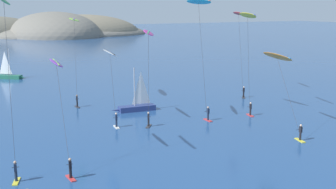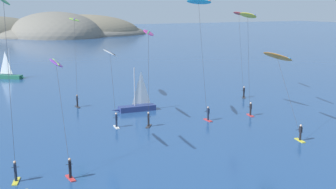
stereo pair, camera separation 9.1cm
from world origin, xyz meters
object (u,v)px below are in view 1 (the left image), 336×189
(kitesurfer_orange, at_px, (279,62))
(kitesurfer_lime, at_px, (74,26))
(kitesurfer_magenta, at_px, (148,41))
(sailboat_far, at_px, (10,75))
(kitesurfer_yellow, at_px, (248,24))
(kitesurfer_red, at_px, (239,22))
(kitesurfer_cyan, at_px, (199,12))
(kitesurfer_purple, at_px, (58,74))
(kitesurfer_white, at_px, (110,58))
(sailboat_near, at_px, (135,106))
(kitesurfer_green, at_px, (5,20))

(kitesurfer_orange, distance_m, kitesurfer_lime, 28.49)
(kitesurfer_magenta, xyz_separation_m, kitesurfer_lime, (-4.28, 14.64, 1.20))
(sailboat_far, bearing_deg, kitesurfer_yellow, -61.37)
(kitesurfer_red, distance_m, kitesurfer_lime, 24.51)
(kitesurfer_yellow, relative_size, kitesurfer_cyan, 0.89)
(kitesurfer_red, bearing_deg, sailboat_far, 133.07)
(kitesurfer_purple, height_order, kitesurfer_white, kitesurfer_purple)
(sailboat_near, relative_size, kitesurfer_orange, 0.69)
(kitesurfer_purple, xyz_separation_m, kitesurfer_lime, (7.86, 21.78, 3.11))
(kitesurfer_lime, xyz_separation_m, kitesurfer_cyan, (10.73, -15.11, 1.97))
(kitesurfer_purple, distance_m, kitesurfer_magenta, 14.21)
(kitesurfer_magenta, relative_size, kitesurfer_lime, 0.91)
(kitesurfer_magenta, bearing_deg, kitesurfer_yellow, -6.63)
(kitesurfer_red, bearing_deg, sailboat_near, -170.77)
(kitesurfer_yellow, bearing_deg, kitesurfer_green, -166.19)
(kitesurfer_white, bearing_deg, kitesurfer_green, -139.19)
(kitesurfer_magenta, bearing_deg, kitesurfer_purple, -149.54)
(sailboat_near, xyz_separation_m, kitesurfer_cyan, (5.80, -6.14, 12.06))
(sailboat_far, bearing_deg, kitesurfer_green, -97.64)
(kitesurfer_magenta, distance_m, kitesurfer_white, 4.80)
(kitesurfer_red, relative_size, kitesurfer_lime, 1.07)
(kitesurfer_purple, height_order, kitesurfer_magenta, kitesurfer_magenta)
(kitesurfer_green, relative_size, kitesurfer_cyan, 0.99)
(kitesurfer_orange, relative_size, kitesurfer_purple, 0.97)
(kitesurfer_green, bearing_deg, kitesurfer_yellow, 13.81)
(kitesurfer_green, height_order, kitesurfer_cyan, kitesurfer_cyan)
(kitesurfer_orange, height_order, kitesurfer_lime, kitesurfer_lime)
(sailboat_far, xyz_separation_m, kitesurfer_purple, (-2.40, -47.14, 6.98))
(sailboat_near, relative_size, kitesurfer_yellow, 0.47)
(kitesurfer_yellow, bearing_deg, kitesurfer_red, 57.30)
(kitesurfer_green, relative_size, kitesurfer_orange, 1.64)
(kitesurfer_green, bearing_deg, kitesurfer_purple, 20.49)
(kitesurfer_orange, bearing_deg, sailboat_far, 113.17)
(sailboat_near, relative_size, kitesurfer_green, 0.42)
(kitesurfer_orange, distance_m, kitesurfer_white, 18.71)
(kitesurfer_white, bearing_deg, kitesurfer_purple, -132.09)
(sailboat_near, xyz_separation_m, kitesurfer_lime, (-4.93, 8.97, 10.09))
(kitesurfer_magenta, bearing_deg, sailboat_far, 103.67)
(sailboat_near, xyz_separation_m, kitesurfer_red, (18.85, 3.06, 10.40))
(kitesurfer_magenta, height_order, kitesurfer_red, kitesurfer_red)
(kitesurfer_cyan, bearing_deg, kitesurfer_green, -160.12)
(kitesurfer_magenta, bearing_deg, kitesurfer_orange, -38.72)
(kitesurfer_purple, bearing_deg, kitesurfer_magenta, 30.46)
(kitesurfer_red, bearing_deg, kitesurfer_white, -164.01)
(kitesurfer_green, bearing_deg, kitesurfer_magenta, 28.09)
(kitesurfer_orange, distance_m, kitesurfer_cyan, 11.11)
(kitesurfer_cyan, bearing_deg, kitesurfer_yellow, -9.10)
(kitesurfer_magenta, relative_size, kitesurfer_cyan, 0.76)
(kitesurfer_cyan, bearing_deg, sailboat_far, 111.80)
(sailboat_far, height_order, kitesurfer_white, kitesurfer_white)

